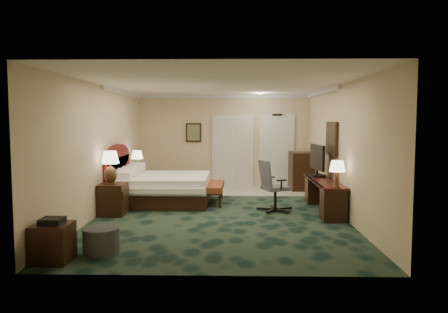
{
  "coord_description": "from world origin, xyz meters",
  "views": [
    {
      "loc": [
        0.28,
        -9.11,
        1.96
      ],
      "look_at": [
        0.07,
        0.6,
        1.15
      ],
      "focal_mm": 35.0,
      "sensor_mm": 36.0,
      "label": 1
    }
  ],
  "objects_px": {
    "side_table": "(53,243)",
    "tv": "(317,161)",
    "lamp_near": "(110,168)",
    "bed_bench": "(213,193)",
    "desk_chair": "(275,186)",
    "nightstand_near": "(113,199)",
    "ottoman": "(101,241)",
    "minibar": "(300,171)",
    "bed": "(165,189)",
    "desk": "(324,196)",
    "lamp_far": "(137,162)",
    "nightstand_far": "(138,183)"
  },
  "relations": [
    {
      "from": "ottoman",
      "to": "desk",
      "type": "height_order",
      "value": "desk"
    },
    {
      "from": "tv",
      "to": "nightstand_near",
      "type": "bearing_deg",
      "value": -171.84
    },
    {
      "from": "lamp_near",
      "to": "tv",
      "type": "bearing_deg",
      "value": 14.47
    },
    {
      "from": "desk_chair",
      "to": "desk",
      "type": "bearing_deg",
      "value": -20.34
    },
    {
      "from": "nightstand_near",
      "to": "side_table",
      "type": "xyz_separation_m",
      "value": [
        -0.0,
        -3.03,
        -0.06
      ]
    },
    {
      "from": "lamp_near",
      "to": "desk_chair",
      "type": "relative_size",
      "value": 0.61
    },
    {
      "from": "side_table",
      "to": "lamp_near",
      "type": "bearing_deg",
      "value": 90.54
    },
    {
      "from": "tv",
      "to": "desk_chair",
      "type": "distance_m",
      "value": 1.33
    },
    {
      "from": "bed_bench",
      "to": "minibar",
      "type": "relative_size",
      "value": 1.29
    },
    {
      "from": "nightstand_near",
      "to": "lamp_far",
      "type": "relative_size",
      "value": 1.11
    },
    {
      "from": "nightstand_far",
      "to": "desk",
      "type": "bearing_deg",
      "value": -24.37
    },
    {
      "from": "lamp_near",
      "to": "desk",
      "type": "relative_size",
      "value": 0.29
    },
    {
      "from": "nightstand_near",
      "to": "side_table",
      "type": "distance_m",
      "value": 3.03
    },
    {
      "from": "bed",
      "to": "side_table",
      "type": "bearing_deg",
      "value": -101.25
    },
    {
      "from": "nightstand_far",
      "to": "ottoman",
      "type": "height_order",
      "value": "nightstand_far"
    },
    {
      "from": "ottoman",
      "to": "minibar",
      "type": "height_order",
      "value": "minibar"
    },
    {
      "from": "lamp_far",
      "to": "ottoman",
      "type": "distance_m",
      "value": 5.18
    },
    {
      "from": "tv",
      "to": "minibar",
      "type": "bearing_deg",
      "value": 84.92
    },
    {
      "from": "bed_bench",
      "to": "desk",
      "type": "distance_m",
      "value": 2.6
    },
    {
      "from": "side_table",
      "to": "tv",
      "type": "relative_size",
      "value": 0.57
    },
    {
      "from": "lamp_far",
      "to": "bed_bench",
      "type": "distance_m",
      "value": 2.41
    },
    {
      "from": "ottoman",
      "to": "tv",
      "type": "distance_m",
      "value": 5.45
    },
    {
      "from": "side_table",
      "to": "tv",
      "type": "height_order",
      "value": "tv"
    },
    {
      "from": "desk",
      "to": "desk_chair",
      "type": "relative_size",
      "value": 2.09
    },
    {
      "from": "lamp_near",
      "to": "lamp_far",
      "type": "bearing_deg",
      "value": 90.06
    },
    {
      "from": "nightstand_near",
      "to": "ottoman",
      "type": "xyz_separation_m",
      "value": [
        0.56,
        -2.64,
        -0.13
      ]
    },
    {
      "from": "lamp_near",
      "to": "desk_chair",
      "type": "distance_m",
      "value": 3.49
    },
    {
      "from": "ottoman",
      "to": "lamp_near",
      "type": "bearing_deg",
      "value": 102.67
    },
    {
      "from": "bed",
      "to": "ottoman",
      "type": "distance_m",
      "value": 3.98
    },
    {
      "from": "nightstand_near",
      "to": "bed_bench",
      "type": "bearing_deg",
      "value": 33.88
    },
    {
      "from": "bed",
      "to": "tv",
      "type": "relative_size",
      "value": 2.21
    },
    {
      "from": "nightstand_near",
      "to": "ottoman",
      "type": "distance_m",
      "value": 2.7
    },
    {
      "from": "nightstand_far",
      "to": "desk",
      "type": "distance_m",
      "value": 4.91
    },
    {
      "from": "nightstand_near",
      "to": "nightstand_far",
      "type": "xyz_separation_m",
      "value": [
        -0.03,
        2.49,
        -0.03
      ]
    },
    {
      "from": "lamp_near",
      "to": "bed_bench",
      "type": "bearing_deg",
      "value": 34.3
    },
    {
      "from": "side_table",
      "to": "tv",
      "type": "xyz_separation_m",
      "value": [
        4.42,
        4.13,
        0.77
      ]
    },
    {
      "from": "nightstand_near",
      "to": "lamp_near",
      "type": "distance_m",
      "value": 0.67
    },
    {
      "from": "bed_bench",
      "to": "side_table",
      "type": "bearing_deg",
      "value": -113.24
    },
    {
      "from": "lamp_near",
      "to": "bed_bench",
      "type": "height_order",
      "value": "lamp_near"
    },
    {
      "from": "bed",
      "to": "ottoman",
      "type": "relative_size",
      "value": 3.93
    },
    {
      "from": "nightstand_near",
      "to": "desk",
      "type": "relative_size",
      "value": 0.28
    },
    {
      "from": "nightstand_far",
      "to": "bed_bench",
      "type": "height_order",
      "value": "nightstand_far"
    },
    {
      "from": "bed_bench",
      "to": "side_table",
      "type": "relative_size",
      "value": 2.55
    },
    {
      "from": "minibar",
      "to": "tv",
      "type": "bearing_deg",
      "value": -89.19
    },
    {
      "from": "lamp_far",
      "to": "ottoman",
      "type": "xyz_separation_m",
      "value": [
        0.59,
        -5.1,
        -0.69
      ]
    },
    {
      "from": "lamp_far",
      "to": "tv",
      "type": "height_order",
      "value": "tv"
    },
    {
      "from": "lamp_near",
      "to": "desk",
      "type": "bearing_deg",
      "value": 6.42
    },
    {
      "from": "bed",
      "to": "bed_bench",
      "type": "xyz_separation_m",
      "value": [
        1.15,
        0.03,
        -0.1
      ]
    },
    {
      "from": "side_table",
      "to": "lamp_far",
      "type": "bearing_deg",
      "value": 90.32
    },
    {
      "from": "lamp_far",
      "to": "side_table",
      "type": "xyz_separation_m",
      "value": [
        0.03,
        -5.48,
        -0.61
      ]
    }
  ]
}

